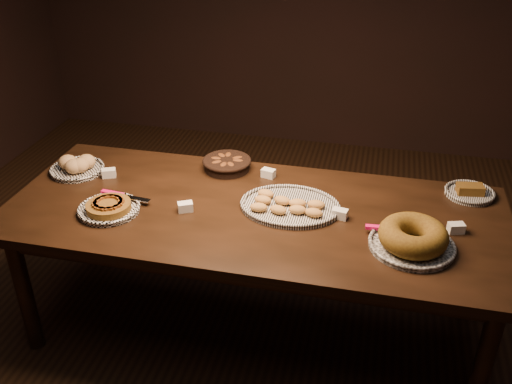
% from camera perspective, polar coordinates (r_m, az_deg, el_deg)
% --- Properties ---
extents(ground, '(5.00, 5.00, 0.00)m').
position_cam_1_polar(ground, '(3.19, -0.20, -13.37)').
color(ground, black).
rests_on(ground, ground).
extents(buffet_table, '(2.40, 1.00, 0.75)m').
position_cam_1_polar(buffet_table, '(2.77, -0.22, -3.08)').
color(buffet_table, black).
rests_on(buffet_table, ground).
extents(apple_tart_plate, '(0.32, 0.30, 0.06)m').
position_cam_1_polar(apple_tart_plate, '(2.80, -14.49, -1.51)').
color(apple_tart_plate, white).
rests_on(apple_tart_plate, buffet_table).
extents(madeleine_platter, '(0.48, 0.39, 0.05)m').
position_cam_1_polar(madeleine_platter, '(2.74, 3.31, -1.35)').
color(madeleine_platter, black).
rests_on(madeleine_platter, buffet_table).
extents(bundt_cake_plate, '(0.40, 0.39, 0.12)m').
position_cam_1_polar(bundt_cake_plate, '(2.53, 15.39, -4.48)').
color(bundt_cake_plate, black).
rests_on(bundt_cake_plate, buffet_table).
extents(croissant_basket, '(0.28, 0.28, 0.07)m').
position_cam_1_polar(croissant_basket, '(3.09, -2.93, 2.91)').
color(croissant_basket, black).
rests_on(croissant_basket, buffet_table).
extents(bread_roll_plate, '(0.29, 0.29, 0.09)m').
position_cam_1_polar(bread_roll_plate, '(3.21, -17.46, 2.48)').
color(bread_roll_plate, white).
rests_on(bread_roll_plate, buffet_table).
extents(loaf_plate, '(0.25, 0.25, 0.06)m').
position_cam_1_polar(loaf_plate, '(3.04, 20.58, 0.00)').
color(loaf_plate, black).
rests_on(loaf_plate, buffet_table).
extents(tent_cards, '(1.84, 0.49, 0.04)m').
position_cam_1_polar(tent_cards, '(2.79, 0.98, -0.55)').
color(tent_cards, white).
rests_on(tent_cards, buffet_table).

